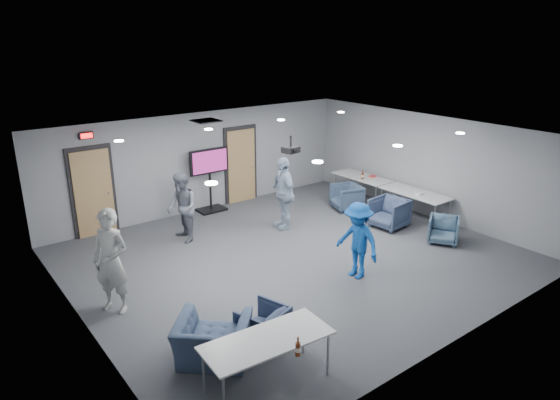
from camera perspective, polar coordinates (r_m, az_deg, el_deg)
floor at (r=11.06m, az=1.68°, el=-6.54°), size 9.00×9.00×0.00m
ceiling at (r=10.20m, az=1.82°, el=7.30°), size 9.00×9.00×0.00m
wall_back at (r=13.76m, az=-8.83°, el=4.34°), size 9.00×0.02×2.70m
wall_front at (r=8.09m, az=20.03°, el=-7.13°), size 9.00×0.02×2.70m
wall_left at (r=8.65m, az=-22.23°, el=-5.70°), size 0.02×8.00×2.70m
wall_right at (r=13.73m, az=16.53°, el=3.74°), size 0.02×8.00×2.70m
door_left at (r=12.70m, az=-20.57°, el=0.80°), size 1.06×0.17×2.24m
door_right at (r=14.38m, az=-4.49°, el=3.97°), size 1.06×0.17×2.24m
exit_sign at (r=12.36m, az=-21.27°, el=6.88°), size 0.32×0.08×0.16m
hvac_diffuser at (r=12.22m, az=-8.46°, el=8.95°), size 0.60×0.60×0.03m
downlights at (r=10.21m, az=1.82°, el=7.22°), size 6.18×3.78×0.02m
person_a at (r=9.16m, az=-18.74°, el=-6.66°), size 0.77×0.83×1.89m
person_b at (r=11.81m, az=-11.13°, el=-0.87°), size 0.71×0.87×1.66m
person_c at (r=12.37m, az=0.38°, el=0.81°), size 0.66×1.14×1.82m
person_d at (r=10.03m, az=8.85°, el=-4.59°), size 0.64×1.05×1.57m
chair_right_a at (r=13.96m, az=7.62°, el=0.33°), size 0.97×0.96×0.70m
chair_right_b at (r=12.86m, az=12.34°, el=-1.46°), size 0.90×0.88×0.75m
chair_right_c at (r=12.29m, az=18.19°, el=-3.27°), size 0.93×0.93×0.62m
chair_front_a at (r=8.13m, az=-1.99°, el=-14.10°), size 0.85×0.86×0.63m
chair_front_b at (r=7.78m, az=-7.65°, el=-15.65°), size 1.42×1.41×0.69m
table_right_a at (r=14.66m, az=9.35°, el=2.51°), size 0.75×1.80×0.73m
table_right_b at (r=13.49m, az=15.18°, el=0.67°), size 0.79×1.88×0.73m
table_front_left at (r=7.10m, az=-1.46°, el=-15.89°), size 1.88×0.89×0.73m
bottle_front at (r=6.72m, az=2.06°, el=-16.64°), size 0.07×0.07×0.28m
bottle_right at (r=14.35m, az=9.41°, el=2.75°), size 0.07×0.07×0.27m
snack_box at (r=14.64m, az=10.55°, el=2.69°), size 0.20×0.14×0.04m
wrapper at (r=13.32m, az=15.69°, el=0.69°), size 0.20×0.14×0.04m
tv_stand at (r=13.67m, az=-8.02°, el=2.71°), size 1.14×0.54×1.75m
projector at (r=10.35m, az=1.24°, el=5.80°), size 0.36×0.34×0.35m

